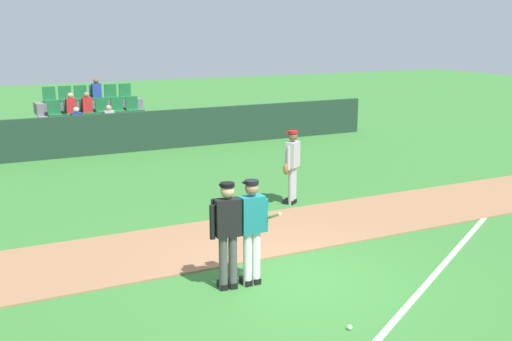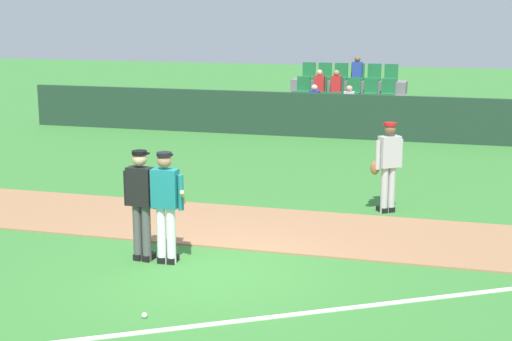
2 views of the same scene
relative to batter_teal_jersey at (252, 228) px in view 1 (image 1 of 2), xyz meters
The scene contains 9 objects.
ground_plane 1.17m from the batter_teal_jersey, 11.77° to the right, with size 80.00×80.00×0.00m, color #387A33.
infield_dirt_path 2.46m from the batter_teal_jersey, 73.40° to the left, with size 28.00×2.58×0.03m, color #9E704C.
foul_line_chalk 3.83m from the batter_teal_jersey, ahead, with size 12.00×0.10×0.01m, color white.
dugout_fence 11.88m from the batter_teal_jersey, 86.87° to the left, with size 20.00×0.16×1.34m, color #1E3828.
stadium_bleachers 13.75m from the batter_teal_jersey, 87.32° to the left, with size 3.90×2.95×2.30m.
batter_teal_jersey is the anchor object (origin of this frame).
umpire_home_plate 0.42m from the batter_teal_jersey, behind, with size 0.59×0.34×1.76m.
runner_grey_jersey 4.89m from the batter_teal_jersey, 52.21° to the left, with size 0.61×0.47×1.76m.
baseball 2.30m from the batter_teal_jersey, 76.19° to the right, with size 0.07×0.07×0.07m, color white.
Camera 1 is at (-4.94, -8.44, 4.11)m, focal length 43.97 mm.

